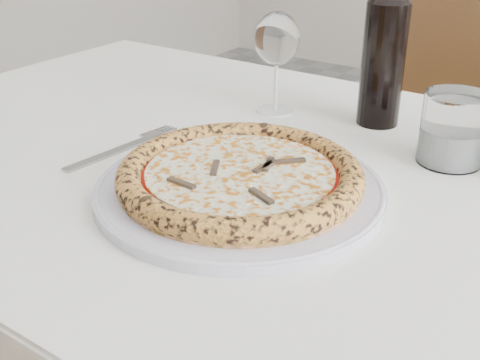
{
  "coord_description": "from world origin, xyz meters",
  "views": [
    {
      "loc": [
        0.16,
        -0.68,
        1.1
      ],
      "look_at": [
        -0.23,
        -0.14,
        0.78
      ],
      "focal_mm": 45.0,
      "sensor_mm": 36.0,
      "label": 1
    }
  ],
  "objects": [
    {
      "name": "wine_bottle",
      "position": [
        -0.2,
        0.2,
        0.87
      ],
      "size": [
        0.07,
        0.07,
        0.27
      ],
      "color": "black",
      "rests_on": "dining_table"
    },
    {
      "name": "dining_table",
      "position": [
        -0.23,
        -0.04,
        0.67
      ],
      "size": [
        1.45,
        0.87,
        0.76
      ],
      "color": "brown",
      "rests_on": "floor"
    },
    {
      "name": "wine_glass",
      "position": [
        -0.36,
        0.15,
        0.88
      ],
      "size": [
        0.08,
        0.08,
        0.17
      ],
      "color": "white",
      "rests_on": "dining_table"
    },
    {
      "name": "tumbler",
      "position": [
        -0.05,
        0.11,
        0.8
      ],
      "size": [
        0.09,
        0.09,
        0.1
      ],
      "color": "white",
      "rests_on": "dining_table"
    },
    {
      "name": "fork",
      "position": [
        -0.45,
        -0.12,
        0.76
      ],
      "size": [
        0.03,
        0.22,
        0.0
      ],
      "color": "gray",
      "rests_on": "dining_table"
    },
    {
      "name": "plate",
      "position": [
        -0.23,
        -0.14,
        0.76
      ],
      "size": [
        0.36,
        0.36,
        0.02
      ],
      "color": "silver",
      "rests_on": "dining_table"
    },
    {
      "name": "pizza",
      "position": [
        -0.23,
        -0.14,
        0.78
      ],
      "size": [
        0.31,
        0.31,
        0.03
      ],
      "color": "#ECA166",
      "rests_on": "plate"
    },
    {
      "name": "chair_far",
      "position": [
        -0.3,
        0.7,
        0.53
      ],
      "size": [
        0.52,
        0.52,
        0.93
      ],
      "color": "brown",
      "rests_on": "floor"
    }
  ]
}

